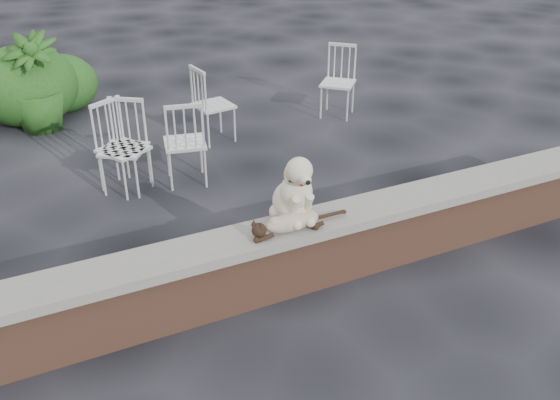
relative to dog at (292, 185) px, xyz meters
name	(u,v)px	position (x,y,z in m)	size (l,w,h in m)	color
ground	(320,277)	(0.22, -0.09, -0.87)	(60.00, 60.00, 0.00)	black
brick_wall	(321,252)	(0.22, -0.09, -0.62)	(6.00, 0.30, 0.50)	brown
capstone	(322,222)	(0.22, -0.09, -0.33)	(6.20, 0.40, 0.08)	slate
dog	(292,185)	(0.00, 0.00, 0.00)	(0.38, 0.50, 0.58)	beige
cat	(291,221)	(-0.08, -0.15, -0.21)	(0.96, 0.23, 0.16)	tan
chair_b	(124,148)	(-0.84, 2.18, -0.40)	(0.56, 0.56, 0.94)	white
chair_a	(123,148)	(-0.84, 2.18, -0.40)	(0.56, 0.56, 0.94)	white
chair_e	(214,104)	(0.44, 3.01, -0.40)	(0.56, 0.56, 0.94)	white
chair_c	(185,141)	(-0.22, 2.07, -0.40)	(0.56, 0.56, 0.94)	white
chair_d	(338,82)	(2.23, 3.10, -0.40)	(0.56, 0.56, 0.94)	white
potted_plant_b	(35,83)	(-1.45, 4.31, -0.26)	(0.69, 0.69, 1.23)	#254C15
shrubbery	(16,95)	(-1.69, 4.54, -0.45)	(2.77, 2.41, 1.05)	#254C15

